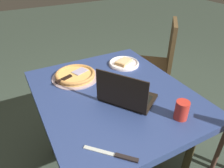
{
  "coord_description": "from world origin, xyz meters",
  "views": [
    {
      "loc": [
        -0.97,
        0.53,
        1.5
      ],
      "look_at": [
        -0.01,
        0.02,
        0.81
      ],
      "focal_mm": 34.13,
      "sensor_mm": 36.0,
      "label": 1
    }
  ],
  "objects": [
    {
      "name": "ground_plane",
      "position": [
        0.0,
        0.0,
        0.0
      ],
      "size": [
        12.0,
        12.0,
        0.0
      ],
      "primitive_type": "plane",
      "color": "#374437"
    },
    {
      "name": "table_knife",
      "position": [
        -0.44,
        0.22,
        0.74
      ],
      "size": [
        0.19,
        0.19,
        0.01
      ],
      "color": "beige",
      "rests_on": "dining_table"
    },
    {
      "name": "dining_table",
      "position": [
        0.0,
        0.0,
        0.66
      ],
      "size": [
        1.06,
        0.91,
        0.74
      ],
      "color": "navy",
      "rests_on": "ground_plane"
    },
    {
      "name": "chair_far",
      "position": [
        0.55,
        -0.83,
        0.53
      ],
      "size": [
        0.55,
        0.55,
        0.93
      ],
      "color": "brown",
      "rests_on": "ground_plane"
    },
    {
      "name": "laptop",
      "position": [
        -0.12,
        -0.02,
        0.78
      ],
      "size": [
        0.37,
        0.34,
        0.21
      ],
      "color": "black",
      "rests_on": "dining_table"
    },
    {
      "name": "drink_cup",
      "position": [
        -0.38,
        -0.2,
        0.79
      ],
      "size": [
        0.07,
        0.07,
        0.1
      ],
      "color": "red",
      "rests_on": "dining_table"
    },
    {
      "name": "pizza_plate",
      "position": [
        0.29,
        -0.25,
        0.75
      ],
      "size": [
        0.23,
        0.23,
        0.04
      ],
      "color": "white",
      "rests_on": "dining_table"
    },
    {
      "name": "pizza_tray",
      "position": [
        0.28,
        0.15,
        0.76
      ],
      "size": [
        0.33,
        0.33,
        0.04
      ],
      "color": "#AA949D",
      "rests_on": "dining_table"
    }
  ]
}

